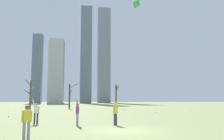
{
  "coord_description": "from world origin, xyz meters",
  "views": [
    {
      "loc": [
        -2.41,
        -14.92,
        1.87
      ],
      "look_at": [
        0.0,
        6.0,
        4.46
      ],
      "focal_mm": 39.07,
      "sensor_mm": 36.0,
      "label": 1
    }
  ],
  "objects": [
    {
      "name": "bare_tree_leftmost",
      "position": [
        -5.35,
        37.57,
        2.82
      ],
      "size": [
        1.96,
        2.22,
        5.42
      ],
      "color": "#4C3828",
      "rests_on": "ground"
    },
    {
      "name": "bare_tree_rightmost",
      "position": [
        4.51,
        37.24,
        2.85
      ],
      "size": [
        1.11,
        2.87,
        5.11
      ],
      "color": "#4C3828",
      "rests_on": "ground"
    },
    {
      "name": "skyline_mid_tower_right",
      "position": [
        -1.5,
        118.09,
        26.5
      ],
      "size": [
        6.08,
        9.56,
        53.0
      ],
      "color": "slate",
      "rests_on": "ground"
    },
    {
      "name": "bare_tree_far_right_edge",
      "position": [
        -12.95,
        34.93,
        3.06
      ],
      "size": [
        1.73,
        2.43,
        6.0
      ],
      "color": "brown",
      "rests_on": "ground"
    },
    {
      "name": "bystander_strolling_midfield",
      "position": [
        -5.09,
        -2.76,
        0.9
      ],
      "size": [
        0.43,
        0.36,
        1.62
      ],
      "color": "gray",
      "rests_on": "ground"
    },
    {
      "name": "kite_flyer_midfield_left_blue",
      "position": [
        -8.26,
        4.48,
        3.38
      ],
      "size": [
        9.99,
        2.48,
        11.86
      ],
      "color": "#33384C",
      "rests_on": "ground"
    },
    {
      "name": "kite_flyer_far_back_yellow",
      "position": [
        -2.82,
        2.2,
        2.98
      ],
      "size": [
        0.6,
        8.29,
        14.81
      ],
      "color": "gray",
      "rests_on": "ground"
    },
    {
      "name": "skyline_squat_block",
      "position": [
        10.07,
        139.72,
        30.74
      ],
      "size": [
        8.2,
        6.57,
        61.48
      ],
      "color": "gray",
      "rests_on": "ground"
    },
    {
      "name": "kite_flyer_midfield_center_green",
      "position": [
        0.3,
        3.96,
        2.26
      ],
      "size": [
        3.43,
        5.39,
        11.96
      ],
      "color": "#33384C",
      "rests_on": "ground"
    },
    {
      "name": "skyline_mid_tower_left",
      "position": [
        -17.5,
        119.85,
        17.34
      ],
      "size": [
        7.85,
        9.67,
        34.67
      ],
      "color": "#B2B2B7",
      "rests_on": "ground"
    },
    {
      "name": "skyline_slender_spire",
      "position": [
        -29.39,
        128.38,
        19.9
      ],
      "size": [
        5.33,
        5.54,
        39.81
      ],
      "color": "slate",
      "rests_on": "ground"
    },
    {
      "name": "ground_plane",
      "position": [
        0.0,
        0.0,
        0.0
      ],
      "size": [
        400.0,
        400.0,
        0.0
      ],
      "primitive_type": "plane",
      "color": "#848E56"
    }
  ]
}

